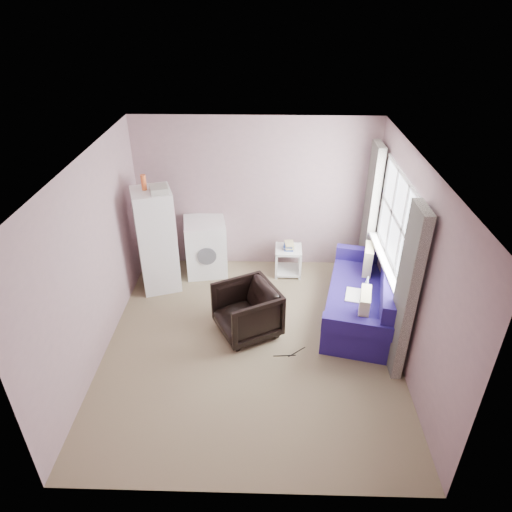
{
  "coord_description": "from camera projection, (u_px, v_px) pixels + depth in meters",
  "views": [
    {
      "loc": [
        0.2,
        -4.65,
        4.11
      ],
      "look_at": [
        0.05,
        0.6,
        1.0
      ],
      "focal_mm": 32.0,
      "sensor_mm": 36.0,
      "label": 1
    }
  ],
  "objects": [
    {
      "name": "washing_machine",
      "position": [
        206.0,
        245.0,
        7.42
      ],
      "size": [
        0.75,
        0.75,
        0.91
      ],
      "rotation": [
        0.0,
        0.0,
        0.17
      ],
      "color": "white",
      "rests_on": "ground"
    },
    {
      "name": "fridge",
      "position": [
        157.0,
        240.0,
        6.86
      ],
      "size": [
        0.71,
        0.71,
        1.85
      ],
      "rotation": [
        0.0,
        0.0,
        0.33
      ],
      "color": "white",
      "rests_on": "ground"
    },
    {
      "name": "room",
      "position": [
        252.0,
        263.0,
        5.47
      ],
      "size": [
        3.84,
        4.24,
        2.54
      ],
      "color": "#8D7B5C",
      "rests_on": "ground"
    },
    {
      "name": "armchair",
      "position": [
        247.0,
        309.0,
        6.11
      ],
      "size": [
        0.98,
        1.0,
        0.78
      ],
      "primitive_type": "imported",
      "rotation": [
        0.0,
        0.0,
        -1.09
      ],
      "color": "black",
      "rests_on": "ground"
    },
    {
      "name": "sofa",
      "position": [
        364.0,
        299.0,
        6.43
      ],
      "size": [
        1.29,
        2.09,
        0.87
      ],
      "rotation": [
        0.0,
        0.0,
        -0.22
      ],
      "color": "navy",
      "rests_on": "ground"
    },
    {
      "name": "window_dressing",
      "position": [
        386.0,
        247.0,
        6.1
      ],
      "size": [
        0.17,
        2.62,
        2.18
      ],
      "color": "white",
      "rests_on": "ground"
    },
    {
      "name": "side_table",
      "position": [
        288.0,
        259.0,
        7.46
      ],
      "size": [
        0.43,
        0.43,
        0.58
      ],
      "rotation": [
        0.0,
        0.0,
        -0.02
      ],
      "color": "white",
      "rests_on": "ground"
    },
    {
      "name": "floor_cables",
      "position": [
        291.0,
        354.0,
        5.91
      ],
      "size": [
        0.42,
        0.2,
        0.01
      ],
      "rotation": [
        0.0,
        0.0,
        0.43
      ],
      "color": "black",
      "rests_on": "ground"
    }
  ]
}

